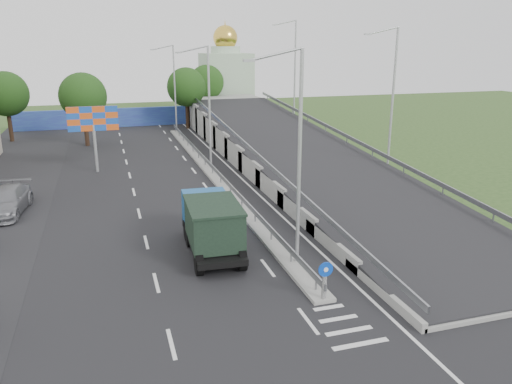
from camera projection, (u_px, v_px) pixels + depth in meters
name	position (u px, v px, depth m)	size (l,w,h in m)	color
ground	(348.00, 330.00, 18.82)	(160.00, 160.00, 0.00)	#2D4C1E
road_surface	(184.00, 192.00, 36.31)	(26.00, 90.00, 0.04)	black
median	(213.00, 175.00, 40.78)	(1.00, 44.00, 0.20)	gray
overpass_ramp	(298.00, 149.00, 42.42)	(10.00, 50.00, 3.50)	gray
median_guardrail	(212.00, 167.00, 40.60)	(0.09, 44.00, 0.71)	gray
sign_bollard	(325.00, 280.00, 20.52)	(0.64, 0.23, 1.67)	black
lamp_post_near	(296.00, 148.00, 22.69)	(2.74, 0.18, 10.08)	#B2B5B7
lamp_post_mid	(207.00, 101.00, 41.02)	(2.74, 0.18, 10.08)	#B2B5B7
lamp_post_far	(173.00, 84.00, 59.34)	(2.74, 0.18, 10.08)	#B2B5B7
blue_wall	(137.00, 117.00, 65.00)	(30.00, 0.50, 2.40)	#2B2D9E
church	(226.00, 79.00, 75.09)	(7.00, 7.00, 13.80)	#B2CCAD
billboard	(93.00, 123.00, 40.76)	(4.00, 0.24, 5.50)	#B2B5B7
tree_left_mid	(83.00, 96.00, 51.19)	(4.80, 4.80, 7.60)	black
tree_median_far	(186.00, 87.00, 61.88)	(4.80, 4.80, 7.60)	black
tree_left_far	(6.00, 94.00, 53.53)	(4.80, 4.80, 7.60)	black
tree_ramp_far	(207.00, 82.00, 69.42)	(4.80, 4.80, 7.60)	black
dump_truck	(211.00, 223.00, 25.49)	(2.74, 6.61, 2.87)	black
parked_car_d	(6.00, 201.00, 31.53)	(2.30, 5.67, 1.64)	gray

